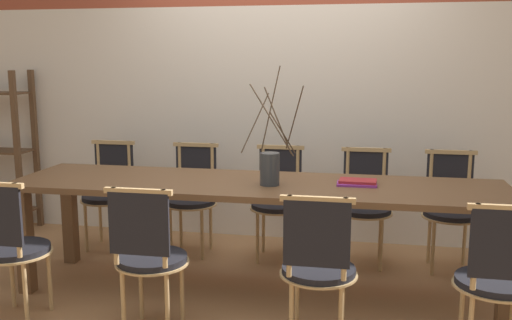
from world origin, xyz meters
The scene contains 14 objects.
ground_plane centered at (0.00, 0.00, 0.00)m, with size 16.00×16.00×0.00m, color #9E7047.
wall_rear centered at (0.00, 1.24, 1.60)m, with size 12.00×0.06×3.20m.
dining_table centered at (0.00, 0.00, 0.67)m, with size 3.24×0.81×0.76m.
chair_near_leftend centered at (-1.34, -0.71, 0.48)m, with size 0.42×0.42×0.88m.
chair_near_left centered at (-0.48, -0.71, 0.48)m, with size 0.42×0.42×0.88m.
chair_near_center centered at (0.47, -0.71, 0.48)m, with size 0.42×0.42×0.88m.
chair_near_right centered at (1.37, -0.71, 0.48)m, with size 0.42×0.42×0.88m.
chair_far_leftend centered at (-1.38, 0.71, 0.48)m, with size 0.42×0.42×0.88m.
chair_far_left centered at (-0.66, 0.71, 0.48)m, with size 0.42×0.42×0.88m.
chair_far_center centered at (0.04, 0.71, 0.48)m, with size 0.42×0.42×0.88m.
chair_far_right centered at (0.71, 0.71, 0.48)m, with size 0.42×0.42×0.88m.
chair_far_rightend centered at (1.33, 0.71, 0.48)m, with size 0.42×0.42×0.88m.
vase_centerpiece centered at (0.10, -0.06, 0.88)m, with size 0.41×0.39×0.76m.
book_stack centered at (0.65, 0.05, 0.77)m, with size 0.26×0.17×0.03m.
Camera 1 is at (0.69, -3.59, 1.55)m, focal length 40.00 mm.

